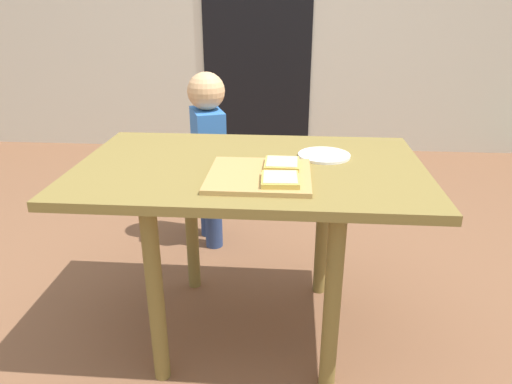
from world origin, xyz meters
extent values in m
plane|color=brown|center=(0.00, 0.00, 0.00)|extent=(16.00, 16.00, 0.00)
cube|color=black|center=(-0.16, 2.49, 1.00)|extent=(0.90, 0.02, 2.00)
cube|color=olive|center=(0.00, 0.00, 0.68)|extent=(1.21, 0.76, 0.03)
cylinder|color=olive|center=(-0.29, -0.29, 0.33)|extent=(0.06, 0.06, 0.67)
cylinder|color=olive|center=(0.29, -0.29, 0.33)|extent=(0.06, 0.06, 0.67)
cylinder|color=olive|center=(-0.29, 0.29, 0.33)|extent=(0.06, 0.06, 0.67)
cylinder|color=olive|center=(0.29, 0.29, 0.33)|extent=(0.06, 0.06, 0.67)
cube|color=tan|center=(0.04, -0.13, 0.71)|extent=(0.33, 0.32, 0.02)
cube|color=gold|center=(0.11, -0.06, 0.72)|extent=(0.12, 0.13, 0.02)
cube|color=beige|center=(0.11, -0.06, 0.73)|extent=(0.10, 0.12, 0.00)
cube|color=gold|center=(0.11, -0.21, 0.72)|extent=(0.12, 0.13, 0.02)
cube|color=beige|center=(0.11, -0.21, 0.73)|extent=(0.11, 0.12, 0.00)
cylinder|color=white|center=(0.26, 0.10, 0.71)|extent=(0.19, 0.19, 0.01)
cylinder|color=navy|center=(-0.31, 0.80, 0.20)|extent=(0.09, 0.09, 0.40)
cylinder|color=navy|center=(-0.26, 0.67, 0.20)|extent=(0.09, 0.09, 0.40)
cube|color=blue|center=(-0.28, 0.74, 0.56)|extent=(0.22, 0.27, 0.32)
sphere|color=#E2AD78|center=(-0.28, 0.74, 0.82)|extent=(0.19, 0.19, 0.19)
camera|label=1|loc=(0.14, -1.55, 1.23)|focal=33.04mm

